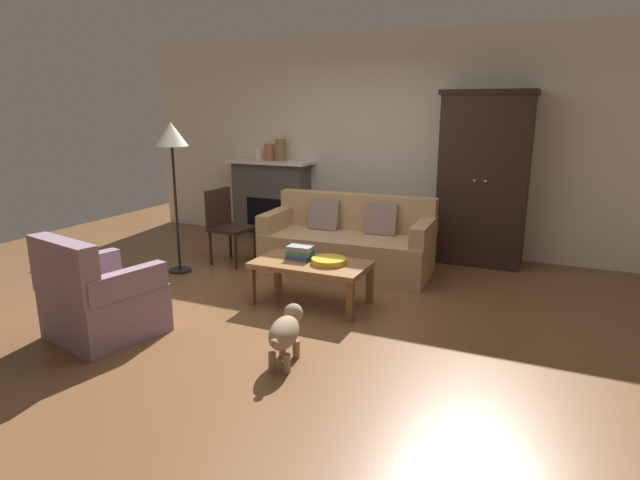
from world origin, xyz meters
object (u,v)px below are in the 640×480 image
(couch, at_px, (348,244))
(mantel_vase_bronze, at_px, (281,150))
(mantel_vase_terracotta, at_px, (270,152))
(armchair_near_left, at_px, (99,300))
(armoire, at_px, (484,179))
(side_chair_wooden, at_px, (226,221))
(mantel_vase_cream, at_px, (259,154))
(fruit_bowl, at_px, (329,261))
(coffee_table, at_px, (311,267))
(book_stack, at_px, (300,252))
(fireplace, at_px, (271,199))
(dog, at_px, (286,331))
(floor_lamp, at_px, (172,143))

(couch, relative_size, mantel_vase_bronze, 6.45)
(mantel_vase_terracotta, xyz_separation_m, armchair_near_left, (0.43, -3.61, -0.92))
(armoire, distance_m, mantel_vase_terracotta, 2.96)
(side_chair_wooden, bearing_deg, mantel_vase_cream, 103.59)
(mantel_vase_terracotta, bearing_deg, fruit_bowl, -49.41)
(coffee_table, xyz_separation_m, mantel_vase_terracotta, (-1.69, 2.20, 0.87))
(book_stack, distance_m, mantel_vase_bronze, 2.67)
(side_chair_wooden, bearing_deg, couch, 11.40)
(coffee_table, xyz_separation_m, side_chair_wooden, (-1.55, 0.86, 0.15))
(coffee_table, xyz_separation_m, mantel_vase_bronze, (-1.51, 2.20, 0.91))
(fireplace, bearing_deg, coffee_table, -52.67)
(mantel_vase_cream, xyz_separation_m, mantel_vase_terracotta, (0.18, 0.00, 0.03))
(armoire, bearing_deg, mantel_vase_bronze, 178.76)
(mantel_vase_bronze, height_order, dog, mantel_vase_bronze)
(fireplace, height_order, side_chair_wooden, fireplace)
(armchair_near_left, bearing_deg, armoire, 54.68)
(book_stack, relative_size, dog, 0.45)
(fruit_bowl, relative_size, side_chair_wooden, 0.37)
(fruit_bowl, bearing_deg, fireplace, 130.36)
(book_stack, height_order, mantel_vase_terracotta, mantel_vase_terracotta)
(fireplace, xyz_separation_m, mantel_vase_cream, (-0.18, -0.02, 0.64))
(book_stack, xyz_separation_m, mantel_vase_cream, (-1.73, 2.15, 0.72))
(couch, bearing_deg, mantel_vase_bronze, 144.00)
(fireplace, relative_size, side_chair_wooden, 1.40)
(coffee_table, bearing_deg, fruit_bowl, 5.63)
(side_chair_wooden, relative_size, dog, 1.59)
(mantel_vase_cream, bearing_deg, fireplace, 5.69)
(mantel_vase_bronze, height_order, floor_lamp, floor_lamp)
(armoire, bearing_deg, fireplace, 178.49)
(fireplace, bearing_deg, fruit_bowl, -49.64)
(armoire, relative_size, mantel_vase_terracotta, 8.86)
(coffee_table, bearing_deg, mantel_vase_terracotta, 127.55)
(couch, relative_size, mantel_vase_terracotta, 8.45)
(fruit_bowl, relative_size, armchair_near_left, 0.36)
(couch, distance_m, book_stack, 1.12)
(side_chair_wooden, height_order, floor_lamp, floor_lamp)
(fireplace, xyz_separation_m, armoire, (2.95, -0.08, 0.46))
(mantel_vase_cream, xyz_separation_m, mantel_vase_bronze, (0.36, 0.00, 0.07))
(mantel_vase_terracotta, distance_m, mantel_vase_bronze, 0.18)
(mantel_vase_terracotta, bearing_deg, armchair_near_left, -83.15)
(couch, bearing_deg, coffee_table, -86.44)
(armoire, relative_size, armchair_near_left, 2.25)
(mantel_vase_terracotta, height_order, floor_lamp, floor_lamp)
(book_stack, height_order, dog, book_stack)
(mantel_vase_terracotta, height_order, dog, mantel_vase_terracotta)
(book_stack, height_order, floor_lamp, floor_lamp)
(armoire, relative_size, side_chair_wooden, 2.28)
(fruit_bowl, xyz_separation_m, armchair_near_left, (-1.44, -1.43, -0.13))
(mantel_vase_bronze, bearing_deg, coffee_table, -55.51)
(fireplace, height_order, book_stack, fireplace)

